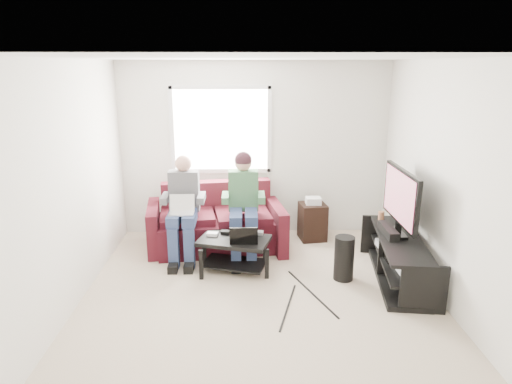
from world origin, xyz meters
TOP-DOWN VIEW (x-y plane):
  - floor at (0.00, 0.00)m, footprint 4.50×4.50m
  - ceiling at (0.00, 0.00)m, footprint 4.50×4.50m
  - wall_back at (0.00, 2.25)m, footprint 4.50×0.00m
  - wall_front at (0.00, -2.25)m, footprint 4.50×0.00m
  - wall_left at (-2.00, 0.00)m, footprint 0.00×4.50m
  - wall_right at (2.00, 0.00)m, footprint 0.00×4.50m
  - window at (-0.50, 2.23)m, footprint 1.48×0.04m
  - sofa at (-0.57, 1.63)m, footprint 2.02×1.11m
  - person_left at (-0.97, 1.29)m, footprint 0.40×0.71m
  - person_right at (-0.17, 1.31)m, footprint 0.40×0.71m
  - laptop_silver at (-0.97, 1.10)m, footprint 0.35×0.27m
  - coffee_table at (-0.30, 0.83)m, footprint 0.97×0.75m
  - laptop_black at (-0.18, 0.75)m, footprint 0.40×0.33m
  - controller_a at (-0.58, 0.95)m, footprint 0.16×0.12m
  - controller_b at (-0.40, 1.01)m, footprint 0.15×0.11m
  - controller_c at (0.00, 0.98)m, footprint 0.15×0.11m
  - tv_stand at (1.70, 0.53)m, footprint 0.71×1.70m
  - tv at (1.70, 0.63)m, footprint 0.12×1.10m
  - soundbar at (1.58, 0.63)m, footprint 0.12×0.50m
  - drink_cup at (1.65, 1.16)m, footprint 0.08×0.08m
  - console_white at (1.70, 0.13)m, footprint 0.30×0.22m
  - console_grey at (1.70, 0.83)m, footprint 0.34×0.26m
  - console_black at (1.70, 0.48)m, footprint 0.38×0.30m
  - subwoofer at (1.04, 0.55)m, footprint 0.24×0.24m
  - keyboard_floor at (1.52, 0.10)m, footprint 0.31×0.48m
  - end_table at (0.85, 1.88)m, footprint 0.37×0.37m

SIDE VIEW (x-z plane):
  - floor at x=0.00m, z-range 0.00..0.00m
  - keyboard_floor at x=1.52m, z-range 0.00..0.03m
  - tv_stand at x=1.70m, z-range -0.03..0.51m
  - subwoofer at x=1.04m, z-range 0.00..0.55m
  - end_table at x=0.85m, z-range -0.03..0.62m
  - console_white at x=1.70m, z-range 0.29..0.35m
  - coffee_table at x=-0.30m, z-range 0.10..0.53m
  - console_black at x=1.70m, z-range 0.29..0.36m
  - console_grey at x=1.70m, z-range 0.29..0.37m
  - sofa at x=-0.57m, z-range -0.12..0.77m
  - controller_a at x=-0.58m, z-range 0.43..0.47m
  - controller_b at x=-0.40m, z-range 0.43..0.47m
  - controller_c at x=0.00m, z-range 0.43..0.47m
  - laptop_black at x=-0.18m, z-range 0.43..0.67m
  - soundbar at x=1.58m, z-range 0.54..0.64m
  - drink_cup at x=1.65m, z-range 0.54..0.66m
  - laptop_silver at x=-0.97m, z-range 0.62..0.86m
  - person_left at x=-0.97m, z-range 0.07..1.44m
  - person_right at x=-0.17m, z-range 0.11..1.52m
  - tv at x=1.70m, z-range 0.60..1.41m
  - wall_back at x=0.00m, z-range -0.95..3.55m
  - wall_front at x=0.00m, z-range -0.95..3.55m
  - wall_left at x=-2.00m, z-range -0.95..3.55m
  - wall_right at x=2.00m, z-range -0.95..3.55m
  - window at x=-0.50m, z-range 0.96..2.24m
  - ceiling at x=0.00m, z-range 2.60..2.60m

